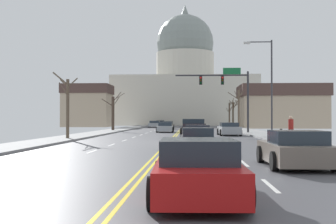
{
  "coord_description": "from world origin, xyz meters",
  "views": [
    {
      "loc": [
        1.53,
        -29.71,
        1.71
      ],
      "look_at": [
        -2.09,
        35.5,
        2.6
      ],
      "focal_mm": 45.34,
      "sensor_mm": 36.0,
      "label": 1
    }
  ],
  "objects": [
    {
      "name": "bare_tree_04",
      "position": [
        8.63,
        34.77,
        3.35
      ],
      "size": [
        2.39,
        2.41,
        6.01
      ],
      "color": "brown",
      "rests_on": "ground"
    },
    {
      "name": "signal_gantry",
      "position": [
        5.41,
        16.23,
        5.08
      ],
      "size": [
        7.91,
        0.41,
        6.97
      ],
      "color": "#28282D",
      "rests_on": "ground"
    },
    {
      "name": "bare_tree_02",
      "position": [
        8.89,
        52.77,
        2.58
      ],
      "size": [
        1.78,
        1.97,
        5.14
      ],
      "color": "brown",
      "rests_on": "ground"
    },
    {
      "name": "capitol_building",
      "position": [
        0.0,
        71.65,
        9.57
      ],
      "size": [
        32.64,
        21.06,
        28.81
      ],
      "color": "beige",
      "rests_on": "ground"
    },
    {
      "name": "sedan_oncoming_03",
      "position": [
        -4.97,
        58.85,
        0.54
      ],
      "size": [
        2.06,
        4.25,
        1.15
      ],
      "color": "black",
      "rests_on": "ground"
    },
    {
      "name": "sedan_oncoming_01",
      "position": [
        -2.04,
        33.92,
        0.55
      ],
      "size": [
        2.03,
        4.63,
        1.17
      ],
      "color": "#6B6056",
      "rests_on": "ground"
    },
    {
      "name": "sedan_near_02",
      "position": [
        1.92,
        -1.18,
        0.58
      ],
      "size": [
        1.99,
        4.47,
        1.23
      ],
      "color": "#B71414",
      "rests_on": "ground"
    },
    {
      "name": "street_lamp_right",
      "position": [
        7.89,
        5.91,
        4.91
      ],
      "size": [
        2.4,
        0.24,
        8.05
      ],
      "color": "#333338",
      "rests_on": "ground"
    },
    {
      "name": "flank_building_00",
      "position": [
        -18.14,
        49.69,
        4.05
      ],
      "size": [
        8.83,
        7.47,
        7.98
      ],
      "color": "tan",
      "rests_on": "ground"
    },
    {
      "name": "bare_tree_03",
      "position": [
        -8.58,
        24.38,
        2.41
      ],
      "size": [
        3.04,
        1.34,
        4.95
      ],
      "color": "#423328",
      "rests_on": "ground"
    },
    {
      "name": "sedan_oncoming_02",
      "position": [
        -5.03,
        45.49,
        0.56
      ],
      "size": [
        2.09,
        4.67,
        1.17
      ],
      "color": "#9EA3A8",
      "rests_on": "ground"
    },
    {
      "name": "sedan_near_03",
      "position": [
        1.82,
        -7.58,
        0.55
      ],
      "size": [
        2.06,
        4.41,
        1.2
      ],
      "color": "black",
      "rests_on": "ground"
    },
    {
      "name": "sedan_near_04",
      "position": [
        5.11,
        -14.76,
        0.59
      ],
      "size": [
        2.14,
        4.26,
        1.28
      ],
      "color": "#6B6056",
      "rests_on": "ground"
    },
    {
      "name": "flank_building_01",
      "position": [
        16.54,
        42.0,
        3.63
      ],
      "size": [
        13.96,
        9.69,
        7.14
      ],
      "color": "tan",
      "rests_on": "ground"
    },
    {
      "name": "sedan_oncoming_00",
      "position": [
        -1.58,
        20.39,
        0.55
      ],
      "size": [
        2.05,
        4.38,
        1.19
      ],
      "color": "#9EA3A8",
      "rests_on": "ground"
    },
    {
      "name": "sedan_near_05",
      "position": [
        1.64,
        -20.66,
        0.58
      ],
      "size": [
        2.03,
        4.47,
        1.27
      ],
      "color": "#B71414",
      "rests_on": "ground"
    },
    {
      "name": "sedan_near_00",
      "position": [
        5.16,
        11.6,
        0.59
      ],
      "size": [
        2.18,
        4.37,
        1.25
      ],
      "color": "#9EA3A8",
      "rests_on": "ground"
    },
    {
      "name": "bare_tree_00",
      "position": [
        9.06,
        47.06,
        2.74
      ],
      "size": [
        2.37,
        2.16,
        5.23
      ],
      "color": "brown",
      "rests_on": "ground"
    },
    {
      "name": "pickup_truck_near_01",
      "position": [
        1.69,
        5.97,
        0.73
      ],
      "size": [
        2.34,
        5.38,
        1.6
      ],
      "color": "black",
      "rests_on": "ground"
    },
    {
      "name": "ground",
      "position": [
        0.0,
        -0.0,
        0.02
      ],
      "size": [
        20.0,
        180.0,
        0.2
      ],
      "color": "#4A4A4F"
    },
    {
      "name": "pedestrian_00",
      "position": [
        8.19,
        -0.9,
        1.08
      ],
      "size": [
        0.35,
        0.34,
        1.69
      ],
      "color": "#4C4238",
      "rests_on": "ground"
    },
    {
      "name": "bicycle_parked",
      "position": [
        7.58,
        -0.49,
        0.49
      ],
      "size": [
        0.12,
        1.77,
        0.85
      ],
      "color": "black",
      "rests_on": "ground"
    },
    {
      "name": "bare_tree_01",
      "position": [
        -8.09,
        2.63,
        2.69
      ],
      "size": [
        2.01,
        1.78,
        5.11
      ],
      "color": "brown",
      "rests_on": "ground"
    }
  ]
}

